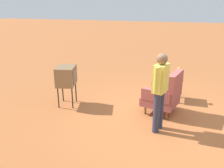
% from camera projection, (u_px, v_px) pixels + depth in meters
% --- Properties ---
extents(ground_plane, '(60.00, 60.00, 0.00)m').
position_uv_depth(ground_plane, '(165.00, 117.00, 5.56)').
color(ground_plane, '#AD6033').
extents(armchair, '(0.92, 0.93, 1.06)m').
position_uv_depth(armchair, '(165.00, 94.00, 5.58)').
color(armchair, brown).
rests_on(armchair, ground).
extents(side_table, '(0.56, 0.56, 0.67)m').
position_uv_depth(side_table, '(173.00, 80.00, 6.39)').
color(side_table, black).
rests_on(side_table, ground).
extents(tv_on_stand, '(0.69, 0.57, 1.03)m').
position_uv_depth(tv_on_stand, '(66.00, 76.00, 5.98)').
color(tv_on_stand, black).
rests_on(tv_on_stand, ground).
extents(person_standing, '(0.55, 0.30, 1.64)m').
position_uv_depth(person_standing, '(160.00, 88.00, 4.68)').
color(person_standing, '#2D3347').
rests_on(person_standing, ground).
extents(soda_can_red, '(0.07, 0.07, 0.12)m').
position_uv_depth(soda_can_red, '(166.00, 73.00, 6.40)').
color(soda_can_red, red).
rests_on(soda_can_red, side_table).
extents(bottle_short_clear, '(0.06, 0.06, 0.20)m').
position_uv_depth(bottle_short_clear, '(167.00, 74.00, 6.21)').
color(bottle_short_clear, silver).
rests_on(bottle_short_clear, side_table).
extents(soda_can_blue, '(0.07, 0.07, 0.12)m').
position_uv_depth(soda_can_blue, '(166.00, 72.00, 6.51)').
color(soda_can_blue, blue).
rests_on(soda_can_blue, side_table).
extents(flower_vase, '(0.14, 0.10, 0.27)m').
position_uv_depth(flower_vase, '(179.00, 71.00, 6.25)').
color(flower_vase, silver).
rests_on(flower_vase, side_table).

